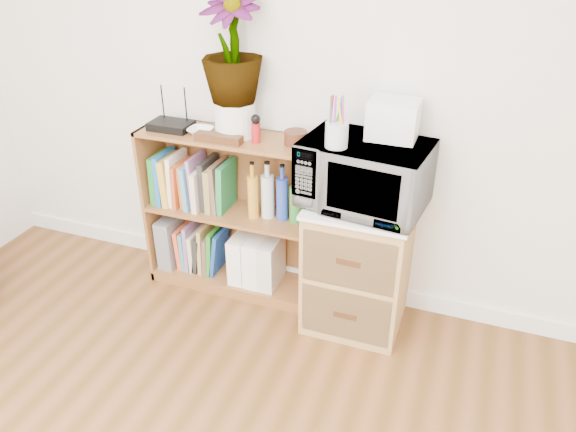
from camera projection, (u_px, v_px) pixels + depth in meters
The scene contains 21 objects.
skirting_board at pixel (299, 275), 3.38m from camera, with size 4.00×0.02×0.10m, color white.
bookshelf at pixel (233, 215), 3.16m from camera, with size 1.00×0.30×0.95m, color brown.
wicker_unit at pixel (358, 266), 2.94m from camera, with size 0.50×0.45×0.70m, color #9E7542.
microwave at pixel (364, 174), 2.67m from camera, with size 0.59×0.40×0.33m, color white.
pen_cup at pixel (337, 135), 2.51m from camera, with size 0.10×0.10×0.11m, color silver.
small_appliance at pixel (393, 119), 2.60m from camera, with size 0.23×0.19×0.18m, color white.
router at pixel (171, 125), 3.00m from camera, with size 0.22×0.15×0.04m, color black.
white_bowl at pixel (200, 131), 2.94m from camera, with size 0.13×0.13×0.03m, color white.
plant_pot at pixel (235, 118), 2.89m from camera, with size 0.21×0.21×0.18m, color white.
potted_plant at pixel (232, 46), 2.71m from camera, with size 0.31×0.31×0.55m, color #397D32.
trinket_box at pixel (219, 138), 2.84m from camera, with size 0.25×0.06×0.04m, color #3B2310.
kokeshi_doll at pixel (256, 133), 2.82m from camera, with size 0.04×0.04×0.10m, color #A81419.
wooden_bowl at pixel (296, 138), 2.81m from camera, with size 0.12×0.12×0.07m, color #3C1C10.
paint_jars at pixel (311, 149), 2.70m from camera, with size 0.10×0.04×0.05m, color pink.
file_box at pixel (173, 239), 3.41m from camera, with size 0.09×0.25×0.31m, color slate.
magazine_holder_left at pixel (242, 256), 3.27m from camera, with size 0.09×0.23×0.28m, color white.
magazine_holder_mid at pixel (257, 259), 3.24m from camera, with size 0.09×0.23×0.29m, color white.
magazine_holder_right at pixel (271, 262), 3.21m from camera, with size 0.09×0.23×0.29m, color silver.
cookbooks at pixel (192, 182), 3.16m from camera, with size 0.45×0.20×0.30m.
liquor_bottles at pixel (289, 197), 2.98m from camera, with size 0.46×0.07×0.32m.
lower_books at pixel (202, 248), 3.36m from camera, with size 0.29×0.19×0.30m.
Camera 1 is at (0.90, -0.39, 2.01)m, focal length 35.00 mm.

